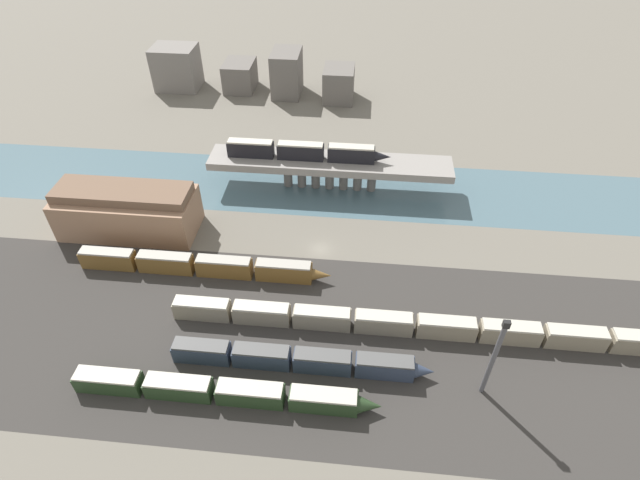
{
  "coord_description": "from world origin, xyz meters",
  "views": [
    {
      "loc": [
        7.64,
        -77.43,
        70.57
      ],
      "look_at": [
        0.0,
        -0.6,
        3.11
      ],
      "focal_mm": 28.0,
      "sensor_mm": 36.0,
      "label": 1
    }
  ],
  "objects_px": {
    "train_on_bridge": "(305,151)",
    "train_yard_far": "(421,326)",
    "train_yard_near": "(223,391)",
    "signal_tower": "(493,358)",
    "train_yard_outer": "(200,265)",
    "warehouse_building": "(128,210)",
    "train_yard_mid": "(299,359)"
  },
  "relations": [
    {
      "from": "train_yard_far",
      "to": "train_yard_near",
      "type": "bearing_deg",
      "value": -152.93
    },
    {
      "from": "train_yard_mid",
      "to": "train_yard_outer",
      "type": "height_order",
      "value": "train_yard_outer"
    },
    {
      "from": "train_yard_far",
      "to": "train_on_bridge",
      "type": "bearing_deg",
      "value": 120.7
    },
    {
      "from": "train_on_bridge",
      "to": "train_yard_outer",
      "type": "xyz_separation_m",
      "value": [
        -17.17,
        -32.07,
        -7.69
      ]
    },
    {
      "from": "warehouse_building",
      "to": "train_yard_far",
      "type": "bearing_deg",
      "value": -20.35
    },
    {
      "from": "train_yard_mid",
      "to": "train_yard_near",
      "type": "bearing_deg",
      "value": -147.53
    },
    {
      "from": "train_yard_near",
      "to": "warehouse_building",
      "type": "xyz_separation_m",
      "value": [
        -30.21,
        38.87,
        3.41
      ]
    },
    {
      "from": "train_on_bridge",
      "to": "warehouse_building",
      "type": "xyz_separation_m",
      "value": [
        -36.07,
        -20.12,
        -4.6
      ]
    },
    {
      "from": "train_yard_mid",
      "to": "warehouse_building",
      "type": "distance_m",
      "value": 52.17
    },
    {
      "from": "train_on_bridge",
      "to": "train_yard_far",
      "type": "relative_size",
      "value": 0.43
    },
    {
      "from": "signal_tower",
      "to": "train_yard_mid",
      "type": "bearing_deg",
      "value": 176.73
    },
    {
      "from": "train_yard_mid",
      "to": "signal_tower",
      "type": "relative_size",
      "value": 2.53
    },
    {
      "from": "train_yard_outer",
      "to": "warehouse_building",
      "type": "distance_m",
      "value": 22.57
    },
    {
      "from": "train_on_bridge",
      "to": "train_yard_far",
      "type": "height_order",
      "value": "train_on_bridge"
    },
    {
      "from": "train_yard_outer",
      "to": "train_yard_mid",
      "type": "bearing_deg",
      "value": -41.91
    },
    {
      "from": "train_yard_mid",
      "to": "train_yard_outer",
      "type": "bearing_deg",
      "value": 138.09
    },
    {
      "from": "train_yard_far",
      "to": "signal_tower",
      "type": "height_order",
      "value": "signal_tower"
    },
    {
      "from": "train_on_bridge",
      "to": "train_yard_near",
      "type": "relative_size",
      "value": 0.79
    },
    {
      "from": "train_yard_far",
      "to": "signal_tower",
      "type": "relative_size",
      "value": 5.26
    },
    {
      "from": "train_yard_near",
      "to": "signal_tower",
      "type": "height_order",
      "value": "signal_tower"
    },
    {
      "from": "train_yard_near",
      "to": "train_yard_outer",
      "type": "height_order",
      "value": "train_yard_outer"
    },
    {
      "from": "train_yard_near",
      "to": "train_yard_far",
      "type": "bearing_deg",
      "value": 27.07
    },
    {
      "from": "train_yard_outer",
      "to": "train_yard_far",
      "type": "bearing_deg",
      "value": -14.32
    },
    {
      "from": "train_yard_far",
      "to": "warehouse_building",
      "type": "distance_m",
      "value": 65.76
    },
    {
      "from": "train_on_bridge",
      "to": "warehouse_building",
      "type": "distance_m",
      "value": 41.56
    },
    {
      "from": "train_yard_near",
      "to": "signal_tower",
      "type": "relative_size",
      "value": 2.84
    },
    {
      "from": "train_yard_near",
      "to": "train_yard_mid",
      "type": "relative_size",
      "value": 1.12
    },
    {
      "from": "train_yard_outer",
      "to": "signal_tower",
      "type": "height_order",
      "value": "signal_tower"
    },
    {
      "from": "train_on_bridge",
      "to": "signal_tower",
      "type": "height_order",
      "value": "signal_tower"
    },
    {
      "from": "train_yard_outer",
      "to": "signal_tower",
      "type": "relative_size",
      "value": 2.95
    },
    {
      "from": "warehouse_building",
      "to": "train_on_bridge",
      "type": "bearing_deg",
      "value": 29.16
    },
    {
      "from": "train_yard_mid",
      "to": "warehouse_building",
      "type": "bearing_deg",
      "value": 142.2
    }
  ]
}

